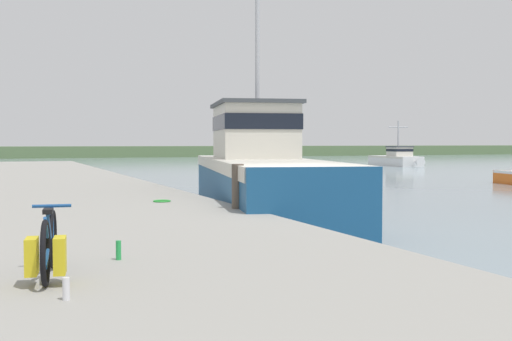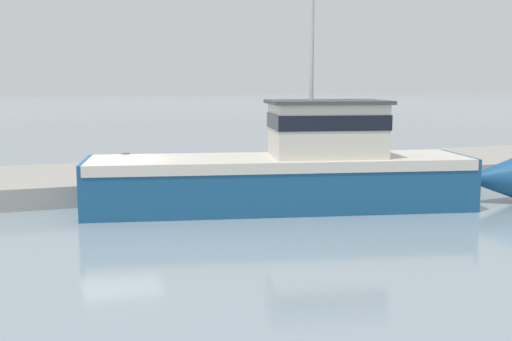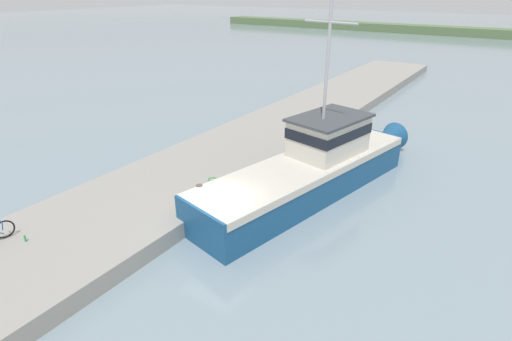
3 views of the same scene
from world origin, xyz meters
name	(u,v)px [view 2 (image 2 of 3)]	position (x,y,z in m)	size (l,w,h in m)	color
ground_plane	(120,211)	(0.00, 0.00, 0.00)	(320.00, 320.00, 0.00)	gray
dock_pier	(105,181)	(-4.08, 0.00, 0.36)	(6.21, 80.00, 0.73)	gray
fishing_boat_main	(301,169)	(1.42, 5.73, 1.30)	(5.49, 14.85, 9.08)	navy
mooring_post	(126,168)	(-1.23, 0.41, 1.23)	(0.27, 0.27, 1.01)	#51473D
hose_coil	(183,174)	(-2.44, 2.65, 0.75)	(0.44, 0.44, 0.04)	green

